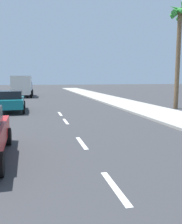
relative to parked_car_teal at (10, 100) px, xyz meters
name	(u,v)px	position (x,y,z in m)	size (l,w,h in m)	color
ground_plane	(59,112)	(3.47, -1.36, -0.84)	(160.00, 160.00, 0.00)	#38383A
sidewalk_strip	(134,106)	(10.25, 0.64, -0.77)	(3.60, 80.00, 0.14)	#B2ADA3
lane_stripe_2	(115,187)	(3.47, -13.91, -0.84)	(0.16, 1.80, 0.01)	white
lane_stripe_3	(82,143)	(3.47, -9.99, -0.84)	(0.16, 1.80, 0.01)	white
lane_stripe_4	(66,121)	(3.47, -5.17, -0.84)	(0.16, 1.80, 0.01)	white
lane_stripe_5	(60,114)	(3.47, -2.08, -0.84)	(0.16, 1.80, 0.01)	white
parked_car_teal	(10,100)	(0.00, 0.00, 0.00)	(2.20, 4.63, 1.57)	#14727A
delivery_truck	(22,86)	(0.21, 15.10, 0.66)	(2.81, 6.30, 2.80)	#23478C
palm_tree_far	(179,27)	(13.03, -1.31, 5.65)	(1.85, 1.87, 8.47)	brown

